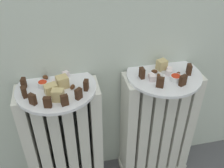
{
  "coord_description": "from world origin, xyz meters",
  "views": [
    {
      "loc": [
        -0.18,
        -0.55,
        1.18
      ],
      "look_at": [
        0.0,
        0.28,
        0.57
      ],
      "focal_mm": 41.45,
      "sensor_mm": 36.0,
      "label": 1
    }
  ],
  "objects_px": {
    "plate_right": "(164,75)",
    "jam_bowl_right": "(176,78)",
    "plate_left": "(56,88)",
    "radiator_left": "(65,142)",
    "jam_bowl_left": "(43,84)",
    "radiator_right": "(157,127)",
    "fork": "(162,75)"
  },
  "relations": [
    {
      "from": "plate_left",
      "to": "radiator_right",
      "type": "bearing_deg",
      "value": 0.0
    },
    {
      "from": "plate_left",
      "to": "plate_right",
      "type": "distance_m",
      "value": 0.44
    },
    {
      "from": "radiator_left",
      "to": "plate_left",
      "type": "bearing_deg",
      "value": -116.57
    },
    {
      "from": "radiator_left",
      "to": "radiator_right",
      "type": "height_order",
      "value": "same"
    },
    {
      "from": "radiator_left",
      "to": "plate_left",
      "type": "xyz_separation_m",
      "value": [
        -0.0,
        -0.0,
        0.3
      ]
    },
    {
      "from": "plate_right",
      "to": "jam_bowl_right",
      "type": "relative_size",
      "value": 6.69
    },
    {
      "from": "plate_right",
      "to": "jam_bowl_right",
      "type": "distance_m",
      "value": 0.06
    },
    {
      "from": "plate_left",
      "to": "jam_bowl_right",
      "type": "distance_m",
      "value": 0.47
    },
    {
      "from": "radiator_left",
      "to": "jam_bowl_right",
      "type": "height_order",
      "value": "jam_bowl_right"
    },
    {
      "from": "plate_right",
      "to": "radiator_right",
      "type": "bearing_deg",
      "value": 90.0
    },
    {
      "from": "jam_bowl_left",
      "to": "jam_bowl_right",
      "type": "relative_size",
      "value": 0.85
    },
    {
      "from": "fork",
      "to": "radiator_left",
      "type": "bearing_deg",
      "value": 178.24
    },
    {
      "from": "radiator_left",
      "to": "jam_bowl_left",
      "type": "height_order",
      "value": "jam_bowl_left"
    },
    {
      "from": "plate_right",
      "to": "fork",
      "type": "height_order",
      "value": "fork"
    },
    {
      "from": "radiator_right",
      "to": "plate_right",
      "type": "xyz_separation_m",
      "value": [
        0.0,
        -0.0,
        0.3
      ]
    },
    {
      "from": "plate_left",
      "to": "jam_bowl_right",
      "type": "relative_size",
      "value": 6.69
    },
    {
      "from": "radiator_left",
      "to": "plate_right",
      "type": "xyz_separation_m",
      "value": [
        0.44,
        -0.0,
        0.3
      ]
    },
    {
      "from": "plate_right",
      "to": "jam_bowl_right",
      "type": "bearing_deg",
      "value": -65.22
    },
    {
      "from": "jam_bowl_left",
      "to": "radiator_left",
      "type": "bearing_deg",
      "value": -11.33
    },
    {
      "from": "plate_left",
      "to": "plate_right",
      "type": "bearing_deg",
      "value": 0.0
    },
    {
      "from": "plate_left",
      "to": "jam_bowl_right",
      "type": "bearing_deg",
      "value": -6.87
    },
    {
      "from": "radiator_right",
      "to": "jam_bowl_right",
      "type": "xyz_separation_m",
      "value": [
        0.03,
        -0.06,
        0.32
      ]
    },
    {
      "from": "radiator_right",
      "to": "radiator_left",
      "type": "bearing_deg",
      "value": 180.0
    },
    {
      "from": "plate_left",
      "to": "jam_bowl_left",
      "type": "relative_size",
      "value": 7.89
    },
    {
      "from": "jam_bowl_left",
      "to": "plate_right",
      "type": "bearing_deg",
      "value": -1.12
    },
    {
      "from": "radiator_left",
      "to": "plate_left",
      "type": "relative_size",
      "value": 1.88
    },
    {
      "from": "radiator_left",
      "to": "jam_bowl_left",
      "type": "relative_size",
      "value": 14.83
    },
    {
      "from": "radiator_right",
      "to": "fork",
      "type": "xyz_separation_m",
      "value": [
        -0.01,
        -0.01,
        0.31
      ]
    },
    {
      "from": "radiator_right",
      "to": "plate_left",
      "type": "xyz_separation_m",
      "value": [
        -0.44,
        -0.0,
        0.3
      ]
    },
    {
      "from": "radiator_left",
      "to": "plate_left",
      "type": "height_order",
      "value": "plate_left"
    },
    {
      "from": "radiator_left",
      "to": "jam_bowl_right",
      "type": "xyz_separation_m",
      "value": [
        0.47,
        -0.06,
        0.32
      ]
    },
    {
      "from": "plate_left",
      "to": "fork",
      "type": "xyz_separation_m",
      "value": [
        0.43,
        -0.01,
        0.01
      ]
    }
  ]
}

